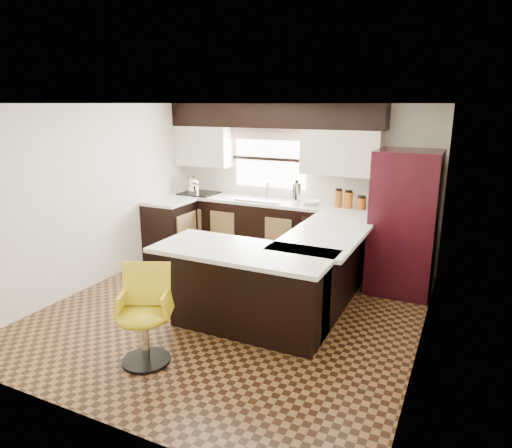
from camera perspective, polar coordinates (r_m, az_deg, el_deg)
The scene contains 30 objects.
floor at distance 5.57m, azimuth -2.81°, elevation -10.68°, with size 4.40×4.40×0.00m, color #49301A.
ceiling at distance 5.03m, azimuth -3.16°, elevation 14.83°, with size 4.40×4.40×0.00m, color silver.
wall_back at distance 7.14m, azimuth 5.50°, elevation 5.12°, with size 4.40×4.40×0.00m, color beige.
wall_front at distance 3.49m, azimuth -20.57°, elevation -6.30°, with size 4.40×4.40×0.00m, color beige.
wall_left at distance 6.42m, azimuth -19.70°, elevation 3.21°, with size 4.40×4.40×0.00m, color beige.
wall_right at distance 4.59m, azimuth 20.77°, elevation -1.32°, with size 4.40×4.40×0.00m, color beige.
base_cab_back at distance 7.20m, azimuth 1.16°, elevation -0.86°, with size 3.30×0.60×0.90m, color black.
base_cab_left at distance 7.32m, azimuth -10.64°, elevation -0.85°, with size 0.60×0.70×0.90m, color black.
counter_back at distance 7.09m, azimuth 1.18°, elevation 2.82°, with size 3.30×0.60×0.04m, color silver.
counter_left at distance 7.21m, azimuth -10.82°, elevation 2.77°, with size 0.60×0.70×0.04m, color silver.
soffit at distance 7.03m, azimuth 2.06°, elevation 13.38°, with size 3.40×0.35×0.36m, color black.
upper_cab_left at distance 7.63m, azimuth -6.53°, elevation 9.65°, with size 0.94×0.35×0.64m, color beige.
upper_cab_right at distance 6.70m, azimuth 10.61°, elevation 8.78°, with size 1.14×0.35×0.64m, color beige.
window_pane at distance 7.26m, azimuth 1.77°, elevation 8.13°, with size 1.20×0.02×0.90m, color white.
valance at distance 7.19m, azimuth 1.66°, elevation 11.18°, with size 1.30×0.06×0.18m, color #D19B93.
sink at distance 7.08m, azimuth 0.75°, elevation 3.13°, with size 0.75×0.45×0.03m, color #B2B2B7.
dishwasher at distance 6.61m, azimuth 8.05°, elevation -2.63°, with size 0.58×0.03×0.78m, color black.
cooktop at distance 7.63m, azimuth -7.13°, elevation 3.84°, with size 0.58×0.50×0.03m, color black.
peninsula_long at distance 5.61m, azimuth 8.38°, elevation -5.65°, with size 0.60×1.95×0.90m, color black.
peninsula_return at distance 4.95m, azimuth -0.95°, elevation -8.37°, with size 1.65×0.60×0.90m, color black.
counter_pen_long at distance 5.45m, azimuth 9.06°, elevation -1.07°, with size 0.84×1.95×0.04m, color silver.
counter_pen_return at distance 4.71m, azimuth -1.68°, elevation -3.43°, with size 1.89×0.84×0.04m, color silver.
refrigerator at distance 6.14m, azimuth 18.02°, elevation 0.18°, with size 0.79×0.76×1.84m, color black.
bar_chair at distance 4.47m, azimuth -13.89°, elevation -11.24°, with size 0.50×0.50×0.94m, color gold, non-canonical shape.
kettle at distance 7.65m, azimuth -7.76°, elevation 4.99°, with size 0.20×0.20×0.27m, color silver, non-canonical shape.
percolator at distance 6.86m, azimuth 5.07°, elevation 3.91°, with size 0.14×0.14×0.32m, color silver.
mixing_bowl at distance 6.81m, azimuth 6.86°, elevation 2.70°, with size 0.27×0.27×0.07m, color white.
canister_large at distance 6.70m, azimuth 10.24°, elevation 3.11°, with size 0.12×0.12×0.24m, color #9D5215.
canister_med at distance 6.66m, azimuth 11.47°, elevation 2.94°, with size 0.12×0.12×0.23m, color #9D5215.
canister_small at distance 6.63m, azimuth 13.03°, elevation 2.51°, with size 0.14×0.14×0.16m, color #9D5215.
Camera 1 is at (2.41, -4.41, 2.40)m, focal length 32.00 mm.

